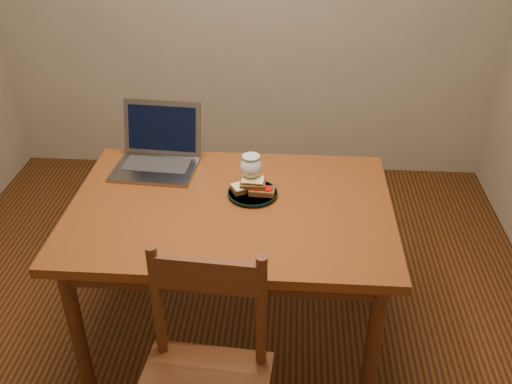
# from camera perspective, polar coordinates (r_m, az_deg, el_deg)

# --- Properties ---
(floor) EXTENTS (3.20, 3.20, 0.02)m
(floor) POSITION_cam_1_polar(r_m,az_deg,el_deg) (2.83, -3.51, -13.48)
(floor) COLOR black
(floor) RESTS_ON ground
(table) EXTENTS (1.30, 0.90, 0.74)m
(table) POSITION_cam_1_polar(r_m,az_deg,el_deg) (2.35, -2.50, -3.06)
(table) COLOR #51280D
(table) RESTS_ON floor
(chair) EXTENTS (0.46, 0.44, 0.46)m
(chair) POSITION_cam_1_polar(r_m,az_deg,el_deg) (1.96, -5.40, -18.12)
(chair) COLOR #351C0B
(chair) RESTS_ON floor
(plate) EXTENTS (0.21, 0.21, 0.02)m
(plate) POSITION_cam_1_polar(r_m,az_deg,el_deg) (2.36, -0.34, -0.17)
(plate) COLOR black
(plate) RESTS_ON table
(sandwich_cheese) EXTENTS (0.12, 0.10, 0.03)m
(sandwich_cheese) POSITION_cam_1_polar(r_m,az_deg,el_deg) (2.35, -1.17, 0.50)
(sandwich_cheese) COLOR #381E0C
(sandwich_cheese) RESTS_ON plate
(sandwich_tomato) EXTENTS (0.11, 0.07, 0.03)m
(sandwich_tomato) POSITION_cam_1_polar(r_m,az_deg,el_deg) (2.33, 0.61, 0.19)
(sandwich_tomato) COLOR #381E0C
(sandwich_tomato) RESTS_ON plate
(sandwich_top) EXTENTS (0.11, 0.06, 0.03)m
(sandwich_top) POSITION_cam_1_polar(r_m,az_deg,el_deg) (2.33, -0.34, 0.91)
(sandwich_top) COLOR #381E0C
(sandwich_top) RESTS_ON plate
(milk_glass) EXTENTS (0.09, 0.09, 0.17)m
(milk_glass) POSITION_cam_1_polar(r_m,az_deg,el_deg) (2.34, -0.50, 1.81)
(milk_glass) COLOR white
(milk_glass) RESTS_ON table
(laptop) EXTENTS (0.38, 0.35, 0.26)m
(laptop) POSITION_cam_1_polar(r_m,az_deg,el_deg) (2.60, -9.74, 4.20)
(laptop) COLOR slate
(laptop) RESTS_ON table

